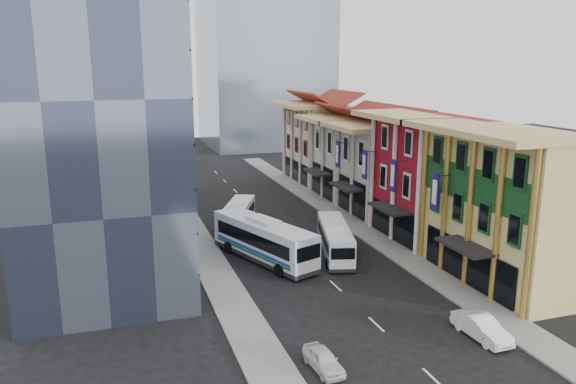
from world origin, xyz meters
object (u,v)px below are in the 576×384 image
object	(u,v)px
shophouse_tan	(515,208)
bus_left_far	(237,217)
bus_left_near	(264,239)
sedan_left	(324,360)
sedan_right	(482,327)
office_tower	(95,90)
bus_right	(335,239)

from	to	relation	value
shophouse_tan	bus_left_far	distance (m)	27.04
shophouse_tan	bus_left_near	bearing A→B (deg)	149.53
bus_left_far	sedan_left	xyz separation A→B (m)	(-1.43, -27.78, -0.97)
sedan_right	office_tower	bearing A→B (deg)	132.47
bus_right	office_tower	bearing A→B (deg)	-176.98
bus_left_near	bus_right	size ratio (longest dim) A/B	1.24
shophouse_tan	bus_left_far	world-z (taller)	shophouse_tan
bus_left_near	sedan_right	size ratio (longest dim) A/B	2.74
office_tower	bus_left_near	distance (m)	18.92
office_tower	bus_left_near	size ratio (longest dim) A/B	2.46
shophouse_tan	sedan_right	size ratio (longest dim) A/B	3.15
bus_left_near	sedan_right	distance (m)	20.54
office_tower	sedan_right	distance (m)	34.45
sedan_left	sedan_right	xyz separation A→B (m)	(11.00, 0.33, 0.14)
shophouse_tan	bus_left_far	xyz separation A→B (m)	(-18.07, 19.62, -4.44)
office_tower	bus_left_far	distance (m)	19.48
bus_right	sedan_left	world-z (taller)	bus_right
bus_left_near	bus_right	xyz separation A→B (m)	(6.52, -0.80, -0.37)
shophouse_tan	sedan_right	xyz separation A→B (m)	(-8.50, -7.83, -5.27)
bus_left_near	shophouse_tan	bearing A→B (deg)	-51.22
shophouse_tan	office_tower	xyz separation A→B (m)	(-31.00, 14.00, 9.00)
office_tower	sedan_left	bearing A→B (deg)	-62.57
bus_left_far	sedan_left	size ratio (longest dim) A/B	2.77
shophouse_tan	bus_left_far	size ratio (longest dim) A/B	1.44
bus_right	sedan_right	world-z (taller)	bus_right
bus_left_far	bus_left_near	bearing A→B (deg)	-63.76
office_tower	bus_left_far	size ratio (longest dim) A/B	3.08
bus_left_far	sedan_right	distance (m)	29.09
sedan_left	sedan_right	distance (m)	11.01
bus_left_near	bus_right	world-z (taller)	bus_left_near
shophouse_tan	office_tower	bearing A→B (deg)	155.70
bus_right	bus_left_near	bearing A→B (deg)	-171.55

